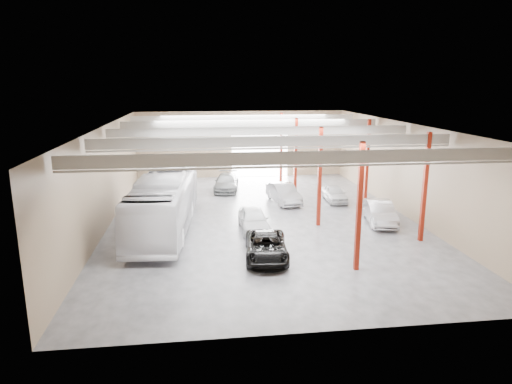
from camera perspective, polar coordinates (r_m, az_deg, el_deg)
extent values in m
cube|color=#444448|center=(34.09, 0.70, -3.39)|extent=(22.00, 32.00, 0.01)
cube|color=silver|center=(32.74, 0.74, 8.41)|extent=(22.00, 32.00, 0.12)
cube|color=#826C51|center=(48.93, -1.88, 5.98)|extent=(22.00, 0.12, 7.00)
cube|color=#826C51|center=(18.09, 7.80, -7.38)|extent=(22.00, 0.12, 7.00)
cube|color=#826C51|center=(33.56, -18.23, 1.81)|extent=(0.12, 32.00, 7.00)
cube|color=#826C51|center=(36.41, 18.15, 2.69)|extent=(0.12, 32.00, 7.00)
cube|color=white|center=(49.15, 0.47, 4.84)|extent=(6.00, 0.20, 5.00)
cube|color=maroon|center=(24.65, 12.77, -1.91)|extent=(0.25, 0.25, 7.00)
cube|color=maroon|center=(32.07, 7.96, 1.85)|extent=(0.25, 0.25, 7.00)
cube|color=maroon|center=(39.72, 4.97, 4.17)|extent=(0.25, 0.25, 7.00)
cube|color=maroon|center=(46.50, 3.16, 5.57)|extent=(0.25, 0.25, 7.00)
cube|color=maroon|center=(30.49, 20.34, 0.52)|extent=(0.25, 0.25, 7.00)
cube|color=maroon|center=(39.44, 13.73, 3.77)|extent=(0.25, 0.25, 7.00)
cube|color=#AFAFAA|center=(21.07, 5.27, 4.27)|extent=(21.60, 0.15, 0.60)
cube|color=#AFAFAA|center=(21.14, 5.25, 3.20)|extent=(21.60, 0.10, 0.10)
cube|color=#AFAFAA|center=(26.90, 2.52, 6.32)|extent=(21.60, 0.15, 0.60)
cube|color=#AFAFAA|center=(26.95, 2.51, 5.48)|extent=(21.60, 0.10, 0.10)
cube|color=#AFAFAA|center=(32.79, 0.74, 7.63)|extent=(21.60, 0.15, 0.60)
cube|color=#AFAFAA|center=(32.83, 0.73, 6.93)|extent=(21.60, 0.10, 0.10)
cube|color=#AFAFAA|center=(38.71, -0.51, 8.53)|extent=(21.60, 0.15, 0.60)
cube|color=#AFAFAA|center=(38.75, -0.51, 7.94)|extent=(21.60, 0.10, 0.10)
cube|color=#AFAFAA|center=(44.66, -1.42, 9.19)|extent=(21.60, 0.15, 0.60)
cube|color=#AFAFAA|center=(44.69, -1.42, 8.68)|extent=(21.60, 0.10, 0.10)
imported|color=white|center=(31.85, -11.34, -1.24)|extent=(4.38, 14.20, 3.90)
imported|color=black|center=(26.42, 1.30, -6.86)|extent=(2.87, 5.36, 1.43)
imported|color=silver|center=(31.27, -0.31, -3.45)|extent=(1.95, 4.67, 1.58)
imported|color=#A2A2A6|center=(38.55, 3.47, -0.16)|extent=(2.45, 5.14, 1.63)
imported|color=slate|center=(43.06, -3.71, 1.21)|extent=(2.79, 5.44, 1.51)
imported|color=silver|center=(34.04, 15.20, -2.48)|extent=(2.54, 5.15, 1.62)
imported|color=silver|center=(39.55, 9.80, -0.19)|extent=(1.71, 4.03, 1.36)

